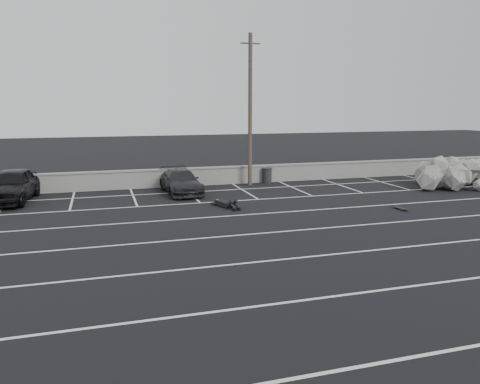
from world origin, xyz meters
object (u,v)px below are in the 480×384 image
object	(u,v)px
car_right	(181,182)
skateboard	(401,208)
trash_bin	(267,175)
utility_pole	(250,110)
riprap_pile	(455,177)
car_left	(11,185)
person	(223,201)

from	to	relation	value
car_right	skateboard	bearing A→B (deg)	-40.72
trash_bin	skateboard	size ratio (longest dim) A/B	1.20
trash_bin	car_right	bearing A→B (deg)	-162.47
utility_pole	skateboard	world-z (taller)	utility_pole
riprap_pile	trash_bin	bearing A→B (deg)	156.44
car_left	riprap_pile	size ratio (longest dim) A/B	0.80
person	riprap_pile	bearing A→B (deg)	-12.60
car_left	skateboard	xyz separation A→B (m)	(17.23, -7.11, -0.75)
skateboard	car_right	bearing A→B (deg)	134.51
utility_pole	person	world-z (taller)	utility_pole
car_left	trash_bin	world-z (taller)	car_left
trash_bin	person	bearing A→B (deg)	-127.09
car_left	skateboard	world-z (taller)	car_left
car_right	riprap_pile	bearing A→B (deg)	-12.13
utility_pole	trash_bin	world-z (taller)	utility_pole
trash_bin	skateboard	bearing A→B (deg)	-69.25
car_right	skateboard	distance (m)	11.28
person	trash_bin	bearing A→B (deg)	35.32
utility_pole	car_left	bearing A→B (deg)	-174.60
utility_pole	skateboard	xyz separation A→B (m)	(4.53, -8.31, -4.32)
car_right	person	size ratio (longest dim) A/B	1.66
person	skateboard	world-z (taller)	person
car_right	person	xyz separation A→B (m)	(1.34, -3.84, -0.39)
trash_bin	skateboard	distance (m)	9.32
utility_pole	skateboard	bearing A→B (deg)	-61.41
riprap_pile	skateboard	bearing A→B (deg)	-147.01
person	skateboard	bearing A→B (deg)	-40.00
skateboard	trash_bin	bearing A→B (deg)	103.32
car_left	car_right	bearing A→B (deg)	5.71
riprap_pile	person	world-z (taller)	riprap_pile
car_left	utility_pole	xyz separation A→B (m)	(12.70, 1.20, 3.57)
car_right	utility_pole	bearing A→B (deg)	14.73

